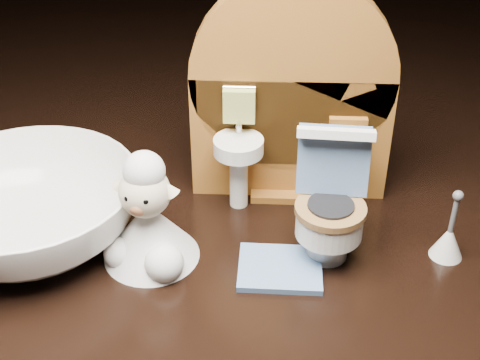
# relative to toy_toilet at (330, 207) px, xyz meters

# --- Properties ---
(backdrop_panel) EXTENTS (0.13, 0.05, 0.15)m
(backdrop_panel) POSITION_rel_toy_toilet_xyz_m (-0.02, 0.06, 0.04)
(backdrop_panel) COLOR #935920
(backdrop_panel) RESTS_ON ground
(toy_toilet) EXTENTS (0.04, 0.05, 0.08)m
(toy_toilet) POSITION_rel_toy_toilet_xyz_m (0.00, 0.00, 0.00)
(toy_toilet) COLOR white
(toy_toilet) RESTS_ON ground
(bath_mat) EXTENTS (0.05, 0.04, 0.00)m
(bath_mat) POSITION_rel_toy_toilet_xyz_m (-0.03, -0.02, -0.03)
(bath_mat) COLOR #5778A6
(bath_mat) RESTS_ON ground
(toilet_brush) EXTENTS (0.02, 0.02, 0.05)m
(toilet_brush) POSITION_rel_toy_toilet_xyz_m (0.07, -0.00, -0.02)
(toilet_brush) COLOR white
(toilet_brush) RESTS_ON ground
(plush_lamb) EXTENTS (0.06, 0.06, 0.07)m
(plush_lamb) POSITION_rel_toy_toilet_xyz_m (-0.11, -0.02, -0.00)
(plush_lamb) COLOR white
(plush_lamb) RESTS_ON ground
(ceramic_bowl) EXTENTS (0.17, 0.17, 0.04)m
(ceramic_bowl) POSITION_rel_toy_toilet_xyz_m (-0.18, 0.00, -0.01)
(ceramic_bowl) COLOR white
(ceramic_bowl) RESTS_ON ground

